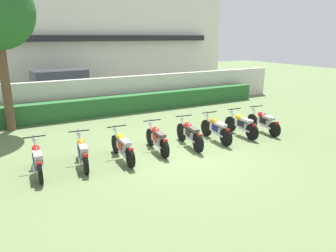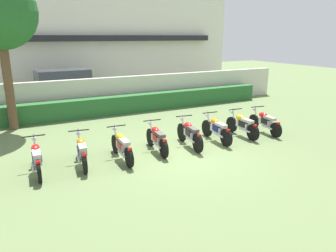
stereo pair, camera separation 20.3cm
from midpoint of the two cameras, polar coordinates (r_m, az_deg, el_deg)
ground at (r=9.95m, az=3.27°, el=-5.41°), size 60.00×60.00×0.00m
building at (r=23.91m, az=-16.71°, el=14.53°), size 21.73×6.50×6.63m
compound_wall at (r=15.99m, az=-9.87°, el=5.65°), size 20.65×0.30×1.67m
hedge_row at (r=15.42m, az=-8.99°, el=3.76°), size 16.52×0.70×0.85m
parked_car at (r=18.19m, az=-17.48°, el=6.70°), size 4.60×2.29×1.89m
motorcycle_in_row_0 at (r=9.25m, az=-21.96°, el=-5.34°), size 0.60×1.83×0.95m
motorcycle_in_row_1 at (r=9.41m, az=-14.68°, el=-4.36°), size 0.60×1.81×0.94m
motorcycle_in_row_2 at (r=9.59m, az=-7.73°, el=-3.54°), size 0.60×1.90×0.95m
motorcycle_in_row_3 at (r=10.18m, az=-1.46°, el=-2.23°), size 0.60×1.81×0.96m
motorcycle_in_row_4 at (r=10.66m, az=4.43°, el=-1.36°), size 0.60×1.91×0.98m
motorcycle_in_row_5 at (r=11.32m, az=9.21°, el=-0.53°), size 0.60×1.87×0.97m
motorcycle_in_row_6 at (r=12.10m, az=13.68°, el=0.25°), size 0.60×1.82×0.95m
motorcycle_in_row_7 at (r=12.77m, az=17.46°, el=0.75°), size 0.60×1.91×0.94m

